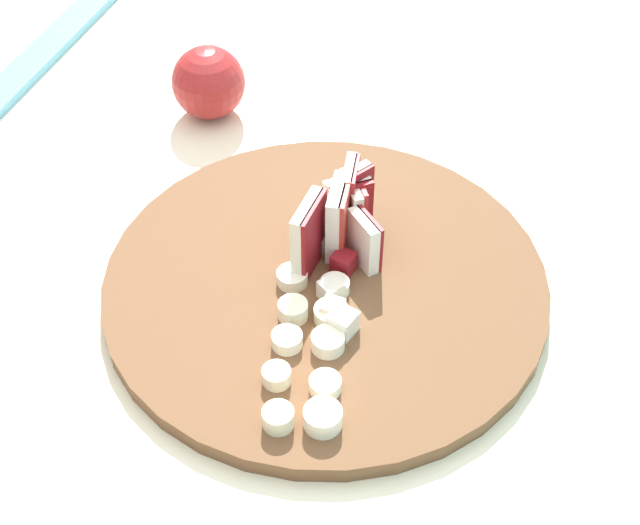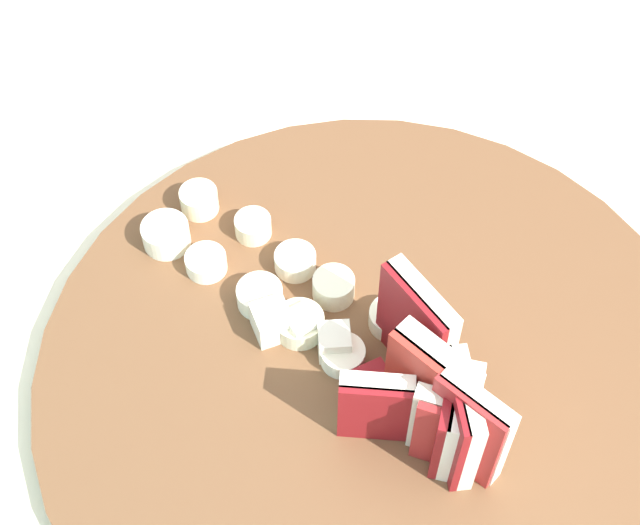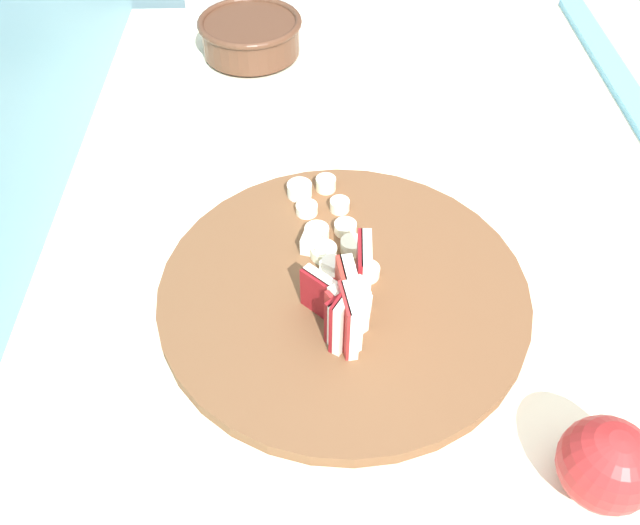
# 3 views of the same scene
# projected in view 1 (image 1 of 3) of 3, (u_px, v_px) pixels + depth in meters

# --- Properties ---
(tiled_countertop) EXTENTS (1.43, 0.77, 0.94)m
(tiled_countertop) POSITION_uv_depth(u_px,v_px,m) (299.00, 488.00, 1.15)
(tiled_countertop) COLOR beige
(tiled_countertop) RESTS_ON ground
(cutting_board) EXTENTS (0.38, 0.38, 0.02)m
(cutting_board) POSITION_uv_depth(u_px,v_px,m) (325.00, 284.00, 0.76)
(cutting_board) COLOR brown
(cutting_board) RESTS_ON tiled_countertop
(apple_wedge_fan) EXTENTS (0.11, 0.07, 0.07)m
(apple_wedge_fan) POSITION_uv_depth(u_px,v_px,m) (342.00, 215.00, 0.76)
(apple_wedge_fan) COLOR maroon
(apple_wedge_fan) RESTS_ON cutting_board
(apple_dice_pile) EXTENTS (0.11, 0.07, 0.02)m
(apple_dice_pile) POSITION_uv_depth(u_px,v_px,m) (335.00, 287.00, 0.73)
(apple_dice_pile) COLOR white
(apple_dice_pile) RESTS_ON cutting_board
(banana_slice_rows) EXTENTS (0.16, 0.10, 0.02)m
(banana_slice_rows) POSITION_uv_depth(u_px,v_px,m) (308.00, 347.00, 0.69)
(banana_slice_rows) COLOR #F4EAC6
(banana_slice_rows) RESTS_ON cutting_board
(whole_apple) EXTENTS (0.08, 0.08, 0.08)m
(whole_apple) POSITION_uv_depth(u_px,v_px,m) (209.00, 83.00, 0.92)
(whole_apple) COLOR #A32323
(whole_apple) RESTS_ON tiled_countertop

